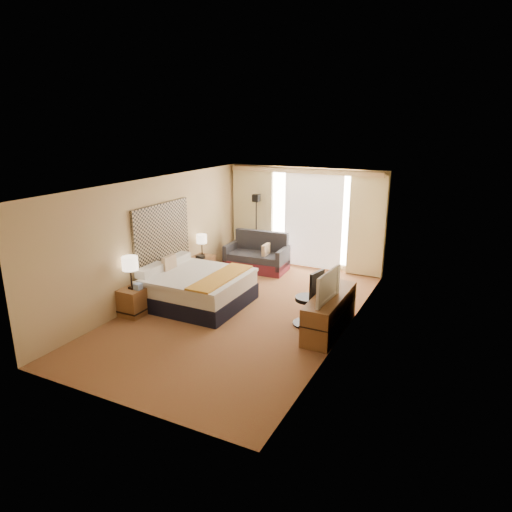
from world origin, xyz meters
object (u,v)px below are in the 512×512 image
at_px(media_dresser, 330,313).
at_px(television, 323,285).
at_px(floor_lamp, 256,215).
at_px(lamp_left, 130,264).
at_px(loveseat, 258,258).
at_px(lamp_right, 202,239).
at_px(bed, 197,288).
at_px(nightstand_right, 202,267).
at_px(desk_chair, 310,301).
at_px(nightstand_left, 134,302).

distance_m(media_dresser, television, 0.70).
xyz_separation_m(floor_lamp, lamp_left, (-0.66, -4.17, -0.27)).
bearing_deg(loveseat, lamp_right, -134.31).
xyz_separation_m(media_dresser, lamp_right, (-3.74, 1.52, 0.61)).
bearing_deg(bed, floor_lamp, 92.99).
height_order(nightstand_right, desk_chair, desk_chair).
height_order(nightstand_left, television, television).
bearing_deg(floor_lamp, nightstand_left, -98.79).
relative_size(bed, lamp_left, 3.04).
height_order(nightstand_left, loveseat, loveseat).
bearing_deg(television, lamp_right, 68.40).
bearing_deg(television, lamp_left, 106.18).
bearing_deg(media_dresser, nightstand_left, -164.16).
bearing_deg(lamp_left, bed, 51.25).
relative_size(nightstand_left, desk_chair, 0.50).
bearing_deg(lamp_right, desk_chair, -23.86).
height_order(floor_lamp, television, floor_lamp).
distance_m(nightstand_left, media_dresser, 3.85).
height_order(floor_lamp, lamp_right, floor_lamp).
xyz_separation_m(desk_chair, television, (0.35, -0.34, 0.49)).
bearing_deg(nightstand_right, television, -25.64).
xyz_separation_m(media_dresser, television, (-0.05, -0.30, 0.62)).
bearing_deg(television, floor_lamp, 45.90).
xyz_separation_m(nightstand_left, nightstand_right, (0.00, 2.50, 0.00)).
xyz_separation_m(nightstand_left, desk_chair, (3.30, 1.09, 0.21)).
distance_m(floor_lamp, lamp_left, 4.24).
xyz_separation_m(bed, lamp_left, (-0.83, -1.03, 0.70)).
bearing_deg(lamp_right, television, -26.25).
bearing_deg(lamp_left, television, 11.53).
height_order(nightstand_right, loveseat, loveseat).
distance_m(desk_chair, lamp_left, 3.54).
bearing_deg(desk_chair, bed, -165.12).
xyz_separation_m(bed, loveseat, (0.12, 2.65, -0.03)).
bearing_deg(bed, nightstand_right, 118.87).
xyz_separation_m(media_dresser, lamp_left, (-3.72, -1.05, 0.71)).
bearing_deg(nightstand_left, lamp_left, -179.23).
distance_m(bed, desk_chair, 2.50).
bearing_deg(bed, media_dresser, 0.36).
relative_size(bed, desk_chair, 1.81).
relative_size(bed, television, 2.09).
distance_m(loveseat, lamp_left, 3.87).
xyz_separation_m(nightstand_right, bed, (0.81, -1.47, 0.08)).
bearing_deg(nightstand_left, media_dresser, 15.84).
relative_size(floor_lamp, lamp_right, 3.55).
bearing_deg(nightstand_right, lamp_right, 120.76).
bearing_deg(loveseat, television, -50.43).
distance_m(bed, lamp_left, 1.50).
xyz_separation_m(loveseat, lamp_left, (-0.95, -3.68, 0.74)).
relative_size(loveseat, desk_chair, 1.46).
distance_m(nightstand_right, desk_chair, 3.60).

